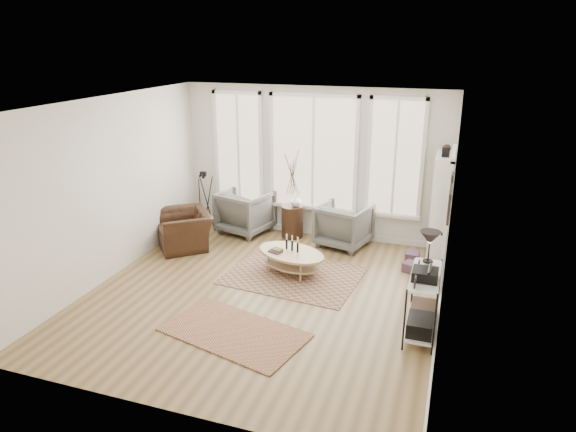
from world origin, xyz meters
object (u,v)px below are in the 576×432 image
(bookcase, at_px, (441,208))
(side_table, at_px, (292,195))
(low_shelf, at_px, (423,297))
(accent_chair, at_px, (184,230))
(armchair_left, at_px, (246,211))
(coffee_table, at_px, (291,256))
(armchair_right, at_px, (344,225))

(bookcase, height_order, side_table, bookcase)
(bookcase, bearing_deg, side_table, 175.35)
(bookcase, bearing_deg, low_shelf, -91.28)
(accent_chair, bearing_deg, low_shelf, 29.15)
(bookcase, xyz_separation_m, low_shelf, (-0.06, -2.52, -0.44))
(armchair_left, height_order, accent_chair, armchair_left)
(low_shelf, bearing_deg, accent_chair, 160.11)
(bookcase, bearing_deg, coffee_table, -149.00)
(low_shelf, distance_m, accent_chair, 4.76)
(armchair_left, xyz_separation_m, accent_chair, (-0.79, -1.09, -0.09))
(side_table, distance_m, accent_chair, 2.15)
(side_table, bearing_deg, low_shelf, -45.36)
(side_table, bearing_deg, armchair_right, -6.32)
(accent_chair, bearing_deg, coffee_table, 37.42)
(coffee_table, height_order, armchair_left, armchair_left)
(armchair_left, relative_size, armchair_right, 1.06)
(low_shelf, relative_size, armchair_left, 1.38)
(armchair_left, relative_size, accent_chair, 0.91)
(armchair_right, relative_size, accent_chair, 0.86)
(coffee_table, distance_m, armchair_left, 2.14)
(low_shelf, xyz_separation_m, side_table, (-2.71, 2.75, 0.35))
(bookcase, relative_size, accent_chair, 1.97)
(bookcase, height_order, coffee_table, bookcase)
(armchair_left, relative_size, side_table, 0.53)
(armchair_left, height_order, armchair_right, armchair_left)
(coffee_table, relative_size, accent_chair, 1.34)
(bookcase, bearing_deg, armchair_left, 177.14)
(coffee_table, relative_size, armchair_left, 1.47)
(low_shelf, distance_m, coffee_table, 2.51)
(coffee_table, height_order, accent_chair, accent_chair)
(armchair_left, xyz_separation_m, side_table, (0.97, 0.04, 0.43))
(bookcase, xyz_separation_m, coffee_table, (-2.27, -1.37, -0.66))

